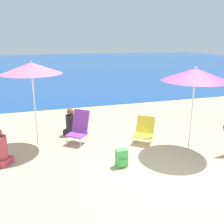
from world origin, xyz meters
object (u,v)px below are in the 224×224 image
(person_seated_near, at_px, (0,150))
(person_seated_far, at_px, (71,124))
(backpack_green, at_px, (122,158))
(beach_umbrella_pink, at_px, (31,68))
(beach_umbrella_purple, at_px, (195,75))
(beach_chair_yellow, at_px, (144,130))
(beach_chair_purple, at_px, (79,127))

(person_seated_near, bearing_deg, person_seated_far, -14.35)
(person_seated_near, height_order, backpack_green, person_seated_near)
(beach_umbrella_pink, bearing_deg, beach_umbrella_purple, -20.57)
(beach_umbrella_pink, height_order, backpack_green, beach_umbrella_pink)
(beach_umbrella_purple, xyz_separation_m, person_seated_near, (-4.66, 0.59, -1.63))
(beach_umbrella_pink, distance_m, beach_umbrella_purple, 4.08)
(beach_umbrella_pink, xyz_separation_m, beach_chair_yellow, (2.89, -0.63, -1.74))
(beach_chair_yellow, bearing_deg, beach_umbrella_pink, -153.92)
(beach_umbrella_purple, bearing_deg, person_seated_far, 144.55)
(beach_umbrella_pink, xyz_separation_m, backpack_green, (1.81, -1.77, -1.91))
(beach_chair_yellow, height_order, person_seated_near, person_seated_near)
(beach_chair_purple, relative_size, person_seated_far, 1.09)
(person_seated_far, bearing_deg, backpack_green, -122.80)
(beach_chair_purple, bearing_deg, beach_umbrella_pink, -143.66)
(beach_umbrella_purple, bearing_deg, backpack_green, -170.34)
(beach_chair_purple, bearing_deg, beach_chair_yellow, 22.88)
(beach_chair_purple, bearing_deg, person_seated_near, -118.73)
(beach_umbrella_pink, distance_m, person_seated_near, 2.12)
(beach_umbrella_purple, xyz_separation_m, person_seated_far, (-2.82, 2.01, -1.64))
(beach_umbrella_purple, distance_m, person_seated_near, 4.97)
(beach_chair_yellow, xyz_separation_m, person_seated_near, (-3.73, -0.21, -0.02))
(beach_chair_yellow, relative_size, backpack_green, 1.74)
(beach_chair_purple, relative_size, beach_chair_yellow, 1.25)
(beach_chair_purple, height_order, backpack_green, beach_chair_purple)
(beach_umbrella_purple, relative_size, person_seated_far, 2.61)
(person_seated_far, height_order, backpack_green, person_seated_far)
(person_seated_near, relative_size, backpack_green, 2.10)
(beach_chair_yellow, distance_m, person_seated_far, 2.25)
(beach_chair_purple, distance_m, person_seated_far, 0.68)
(beach_chair_purple, distance_m, beach_chair_yellow, 1.84)
(person_seated_near, bearing_deg, beach_chair_yellow, -48.75)
(beach_chair_purple, bearing_deg, person_seated_far, 142.72)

